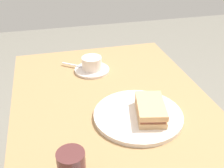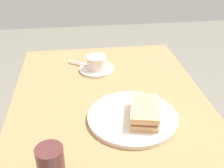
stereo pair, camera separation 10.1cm
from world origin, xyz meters
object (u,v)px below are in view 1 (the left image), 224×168
Objects in this scene: coffee_saucer at (92,70)px; dining_table at (117,144)px; sandwich_front at (150,109)px; sandwich_plate at (138,115)px; coffee_cup at (92,63)px; spoon at (76,65)px.

dining_table is at bearing 5.07° from coffee_saucer.
sandwich_plate is at bearing -116.66° from sandwich_front.
coffee_saucer is at bearing -174.93° from dining_table.
sandwich_front is at bearing 17.95° from coffee_saucer.
coffee_cup is 1.20× the size of spoon.
sandwich_plate is 0.05m from sandwich_front.
sandwich_plate is 1.80× the size of sandwich_front.
spoon is (-0.05, -0.06, 0.01)m from coffee_saucer.
sandwich_plate is at bearing 20.36° from spoon.
coffee_cup is (-0.31, -0.03, 0.17)m from dining_table.
spoon is at bearing -126.52° from coffee_saucer.
sandwich_plate is 0.42m from spoon.
sandwich_front is at bearing 63.34° from sandwich_plate.
dining_table is 0.20m from sandwich_front.
sandwich_front is (0.02, 0.03, 0.03)m from sandwich_plate.
sandwich_front is (0.06, 0.09, 0.17)m from dining_table.
sandwich_front is 0.38m from coffee_saucer.
coffee_cup reaches higher than spoon.
dining_table is 7.46× the size of coffee_saucer.
coffee_saucer is at bearing -166.31° from sandwich_plate.
coffee_cup reaches higher than sandwich_plate.
spoon is (-0.35, -0.09, 0.15)m from dining_table.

